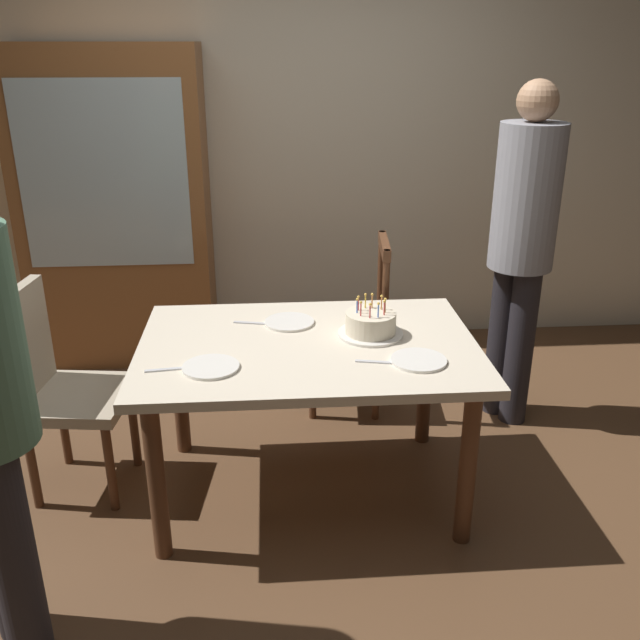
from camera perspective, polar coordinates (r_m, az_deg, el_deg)
ground at (r=3.24m, az=-0.91°, el=-13.85°), size 6.40×6.40×0.00m
back_wall at (r=4.51m, az=-2.47°, el=14.41°), size 6.40×0.10×2.60m
dining_table at (r=2.91m, az=-0.98°, el=-3.57°), size 1.41×0.96×0.73m
birthday_cake at (r=2.93m, az=4.21°, el=-0.37°), size 0.28×0.28×0.17m
plate_near_celebrant at (r=2.68m, az=-9.04°, el=-3.87°), size 0.22×0.22×0.01m
plate_far_side at (r=3.06m, az=-2.55°, el=-0.17°), size 0.22×0.22×0.01m
plate_near_guest at (r=2.72m, az=8.18°, el=-3.32°), size 0.22×0.22×0.01m
fork_near_celebrant at (r=2.69m, az=-12.44°, el=-4.01°), size 0.18×0.04×0.01m
fork_far_side at (r=3.07m, az=-5.54°, el=-0.26°), size 0.18×0.05×0.01m
fork_near_guest at (r=2.70m, az=4.85°, el=-3.50°), size 0.18×0.05×0.01m
chair_spindle_back at (r=3.73m, az=2.52°, el=-0.66°), size 0.48×0.48×0.95m
chair_upholstered at (r=3.21m, az=-21.05°, el=-4.71°), size 0.49×0.49×0.95m
person_guest at (r=3.58m, az=16.41°, el=6.59°), size 0.32×0.32×1.74m
china_cabinet at (r=4.38m, az=-16.51°, el=8.68°), size 1.10×0.45×1.90m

